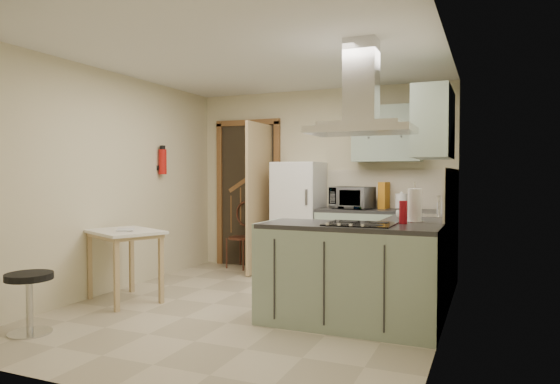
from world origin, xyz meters
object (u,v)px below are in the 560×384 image
at_px(extractor_hood, 361,130).
at_px(stool, 29,303).
at_px(peninsula, 349,275).
at_px(fridge, 299,218).
at_px(bentwood_chair, 242,238).
at_px(microwave, 352,198).
at_px(drop_leaf_table, 125,266).

height_order(extractor_hood, stool, extractor_hood).
bearing_deg(peninsula, fridge, 121.74).
xyz_separation_m(fridge, bentwood_chair, (-0.91, 0.09, -0.32)).
distance_m(fridge, microwave, 0.79).
xyz_separation_m(drop_leaf_table, bentwood_chair, (0.27, 2.15, 0.05)).
height_order(extractor_hood, microwave, extractor_hood).
height_order(fridge, bentwood_chair, fridge).
distance_m(bentwood_chair, microwave, 1.76).
height_order(peninsula, microwave, microwave).
bearing_deg(extractor_hood, stool, -153.32).
xyz_separation_m(extractor_hood, microwave, (-0.59, 1.94, -0.68)).
xyz_separation_m(peninsula, microwave, (-0.49, 1.94, 0.59)).
xyz_separation_m(peninsula, stool, (-2.41, -1.26, -0.19)).
bearing_deg(microwave, fridge, -170.38).
height_order(drop_leaf_table, stool, drop_leaf_table).
distance_m(fridge, drop_leaf_table, 2.41).
bearing_deg(drop_leaf_table, fridge, 85.18).
bearing_deg(bentwood_chair, peninsula, -32.04).
relative_size(extractor_hood, drop_leaf_table, 1.12).
distance_m(peninsula, extractor_hood, 1.27).
relative_size(peninsula, extractor_hood, 1.72).
height_order(peninsula, extractor_hood, extractor_hood).
bearing_deg(fridge, peninsula, -58.26).
bearing_deg(peninsula, microwave, 104.07).
xyz_separation_m(fridge, extractor_hood, (1.32, -1.98, 0.97)).
bearing_deg(stool, microwave, 59.03).
bearing_deg(fridge, microwave, -2.81).
xyz_separation_m(drop_leaf_table, microwave, (1.92, 2.03, 0.66)).
bearing_deg(extractor_hood, drop_leaf_table, -177.98).
bearing_deg(peninsula, stool, -152.37).
xyz_separation_m(peninsula, drop_leaf_table, (-2.40, -0.09, -0.07)).
bearing_deg(extractor_hood, bentwood_chair, 137.23).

